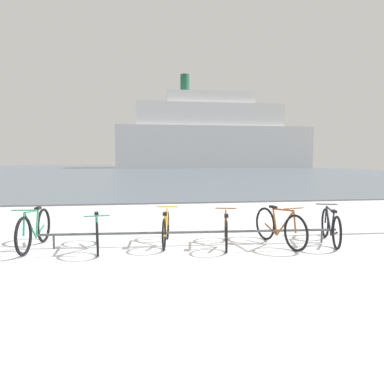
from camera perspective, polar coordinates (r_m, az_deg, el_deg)
The scene contains 9 objects.
ground at distance 57.94m, azimuth -7.58°, elevation 3.47°, with size 80.00×132.00×0.08m.
bike_rack at distance 7.19m, azimuth 0.05°, elevation -6.71°, with size 6.19×0.39×0.31m.
bicycle_0 at distance 7.62m, azimuth -24.60°, elevation -5.66°, with size 0.46×1.80×0.85m.
bicycle_1 at distance 7.11m, azimuth -15.42°, elevation -6.45°, with size 0.46×1.65×0.75m.
bicycle_2 at distance 7.29m, azimuth -4.33°, elevation -5.99°, with size 0.46×1.62×0.75m.
bicycle_3 at distance 7.16m, azimuth 5.63°, elevation -6.25°, with size 0.53×1.62×0.74m.
bicycle_4 at distance 7.42m, azimuth 14.25°, elevation -5.64°, with size 0.55×1.75×0.85m.
bicycle_5 at distance 7.96m, azimuth 21.91°, elevation -5.29°, with size 0.65×1.69×0.79m.
ferry_ship at distance 82.02m, azimuth 3.24°, elevation 9.04°, with size 44.29×11.72×21.21m.
Camera 1 is at (-0.61, -4.01, 1.77)m, focal length 32.29 mm.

